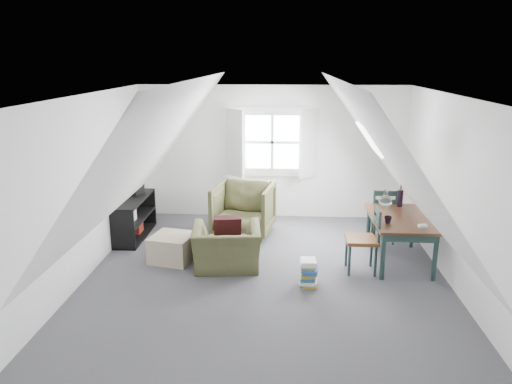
# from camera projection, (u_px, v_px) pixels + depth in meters

# --- Properties ---
(floor) EXTENTS (5.50, 5.50, 0.00)m
(floor) POSITION_uv_depth(u_px,v_px,m) (266.00, 275.00, 7.06)
(floor) COLOR #48474C
(floor) RESTS_ON ground
(ceiling) EXTENTS (5.50, 5.50, 0.00)m
(ceiling) POSITION_uv_depth(u_px,v_px,m) (267.00, 96.00, 6.41)
(ceiling) COLOR white
(ceiling) RESTS_ON wall_back
(wall_back) EXTENTS (5.00, 0.00, 5.00)m
(wall_back) POSITION_uv_depth(u_px,v_px,m) (272.00, 152.00, 9.39)
(wall_back) COLOR white
(wall_back) RESTS_ON ground
(wall_front) EXTENTS (5.00, 0.00, 5.00)m
(wall_front) POSITION_uv_depth(u_px,v_px,m) (253.00, 275.00, 4.09)
(wall_front) COLOR white
(wall_front) RESTS_ON ground
(wall_left) EXTENTS (0.00, 5.50, 5.50)m
(wall_left) POSITION_uv_depth(u_px,v_px,m) (86.00, 187.00, 6.88)
(wall_left) COLOR white
(wall_left) RESTS_ON ground
(wall_right) EXTENTS (0.00, 5.50, 5.50)m
(wall_right) POSITION_uv_depth(u_px,v_px,m) (455.00, 192.00, 6.59)
(wall_right) COLOR white
(wall_right) RESTS_ON ground
(slope_left) EXTENTS (3.19, 5.50, 4.48)m
(slope_left) POSITION_uv_depth(u_px,v_px,m) (151.00, 150.00, 6.69)
(slope_left) COLOR white
(slope_left) RESTS_ON wall_left
(slope_right) EXTENTS (3.19, 5.50, 4.48)m
(slope_right) POSITION_uv_depth(u_px,v_px,m) (385.00, 153.00, 6.51)
(slope_right) COLOR white
(slope_right) RESTS_ON wall_right
(dormer_window) EXTENTS (1.71, 0.35, 1.30)m
(dormer_window) POSITION_uv_depth(u_px,v_px,m) (272.00, 143.00, 9.27)
(dormer_window) COLOR white
(dormer_window) RESTS_ON wall_back
(skylight) EXTENTS (0.35, 0.75, 0.47)m
(skylight) POSITION_uv_depth(u_px,v_px,m) (369.00, 139.00, 7.77)
(skylight) COLOR white
(skylight) RESTS_ON slope_right
(armchair_near) EXTENTS (1.05, 0.94, 0.63)m
(armchair_near) POSITION_uv_depth(u_px,v_px,m) (227.00, 267.00, 7.31)
(armchair_near) COLOR #454627
(armchair_near) RESTS_ON floor
(armchair_far) EXTENTS (1.12, 1.14, 0.90)m
(armchair_far) POSITION_uv_depth(u_px,v_px,m) (244.00, 234.00, 8.70)
(armchair_far) COLOR #454627
(armchair_far) RESTS_ON floor
(throw_pillow) EXTENTS (0.43, 0.29, 0.42)m
(throw_pillow) POSITION_uv_depth(u_px,v_px,m) (228.00, 228.00, 7.31)
(throw_pillow) COLOR #340E12
(throw_pillow) RESTS_ON armchair_near
(ottoman) EXTENTS (0.71, 0.71, 0.40)m
(ottoman) POSITION_uv_depth(u_px,v_px,m) (173.00, 248.00, 7.53)
(ottoman) COLOR tan
(ottoman) RESTS_ON floor
(dining_table) EXTENTS (0.85, 1.42, 0.71)m
(dining_table) POSITION_uv_depth(u_px,v_px,m) (400.00, 223.00, 7.35)
(dining_table) COLOR #361C0E
(dining_table) RESTS_ON floor
(demijohn) EXTENTS (0.20, 0.20, 0.28)m
(demijohn) POSITION_uv_depth(u_px,v_px,m) (385.00, 201.00, 7.74)
(demijohn) COLOR silver
(demijohn) RESTS_ON dining_table
(vase_twigs) EXTENTS (0.08, 0.09, 0.66)m
(vase_twigs) POSITION_uv_depth(u_px,v_px,m) (400.00, 197.00, 7.82)
(vase_twigs) COLOR black
(vase_twigs) RESTS_ON dining_table
(cup) EXTENTS (0.14, 0.14, 0.10)m
(cup) POSITION_uv_depth(u_px,v_px,m) (388.00, 223.00, 7.06)
(cup) COLOR black
(cup) RESTS_ON dining_table
(paper_box) EXTENTS (0.12, 0.09, 0.04)m
(paper_box) POSITION_uv_depth(u_px,v_px,m) (423.00, 226.00, 6.88)
(paper_box) COLOR white
(paper_box) RESTS_ON dining_table
(dining_chair_far) EXTENTS (0.43, 0.43, 0.92)m
(dining_chair_far) POSITION_uv_depth(u_px,v_px,m) (382.00, 214.00, 8.22)
(dining_chair_far) COLOR #5C3318
(dining_chair_far) RESTS_ON floor
(dining_chair_near) EXTENTS (0.45, 0.45, 0.95)m
(dining_chair_near) POSITION_uv_depth(u_px,v_px,m) (364.00, 239.00, 7.06)
(dining_chair_near) COLOR #5C3318
(dining_chair_near) RESTS_ON floor
(media_shelf) EXTENTS (0.44, 1.33, 0.68)m
(media_shelf) POSITION_uv_depth(u_px,v_px,m) (132.00, 220.00, 8.47)
(media_shelf) COLOR black
(media_shelf) RESTS_ON floor
(electronics_box) EXTENTS (0.26, 0.31, 0.21)m
(electronics_box) POSITION_uv_depth(u_px,v_px,m) (136.00, 189.00, 8.63)
(electronics_box) COLOR black
(electronics_box) RESTS_ON media_shelf
(magazine_stack) EXTENTS (0.27, 0.32, 0.36)m
(magazine_stack) POSITION_uv_depth(u_px,v_px,m) (309.00, 273.00, 6.69)
(magazine_stack) COLOR #B29933
(magazine_stack) RESTS_ON floor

